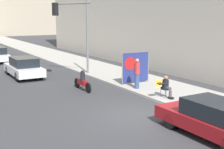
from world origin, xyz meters
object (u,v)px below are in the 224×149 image
jogger_on_sidewalk (137,73)px  parked_car_curbside (215,119)px  seated_protester (166,86)px  traffic_light_pole (76,24)px  motorcycle_on_road (82,82)px  protest_banner (135,67)px  car_on_road_nearest (24,67)px

jogger_on_sidewalk → parked_car_curbside: 7.75m
seated_protester → parked_car_curbside: bearing=-87.0°
traffic_light_pole → motorcycle_on_road: 5.37m
protest_banner → parked_car_curbside: 9.19m
parked_car_curbside → car_on_road_nearest: 15.57m
traffic_light_pole → parked_car_curbside: bearing=-91.8°
jogger_on_sidewalk → motorcycle_on_road: bearing=-39.2°
seated_protester → traffic_light_pole: bearing=124.3°
car_on_road_nearest → motorcycle_on_road: (1.94, -6.02, -0.20)m
protest_banner → motorcycle_on_road: bearing=172.6°
seated_protester → jogger_on_sidewalk: (-0.12, 2.54, 0.31)m
jogger_on_sidewalk → protest_banner: protest_banner is taller
traffic_light_pole → car_on_road_nearest: bearing=148.6°
protest_banner → traffic_light_pole: size_ratio=0.38×
jogger_on_sidewalk → car_on_road_nearest: bearing=-65.8°
jogger_on_sidewalk → traffic_light_pole: (-1.38, 5.72, 2.80)m
jogger_on_sidewalk → traffic_light_pole: 6.52m
protest_banner → motorcycle_on_road: (-3.55, 0.46, -0.65)m
parked_car_curbside → car_on_road_nearest: (-2.94, 15.29, 0.03)m
traffic_light_pole → car_on_road_nearest: traffic_light_pole is taller
seated_protester → traffic_light_pole: traffic_light_pole is taller
seated_protester → car_on_road_nearest: size_ratio=0.25×
traffic_light_pole → motorcycle_on_road: size_ratio=2.48×
seated_protester → protest_banner: bearing=104.5°
car_on_road_nearest → parked_car_curbside: bearing=-79.1°
seated_protester → protest_banner: (0.64, 3.82, 0.43)m
seated_protester → parked_car_curbside: 5.35m
motorcycle_on_road → seated_protester: bearing=-55.8°
jogger_on_sidewalk → car_on_road_nearest: jogger_on_sidewalk is taller
jogger_on_sidewalk → parked_car_curbside: (-1.79, -7.53, -0.36)m
traffic_light_pole → parked_car_curbside: (-0.41, -13.25, -3.16)m
seated_protester → traffic_light_pole: size_ratio=0.22×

